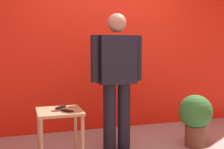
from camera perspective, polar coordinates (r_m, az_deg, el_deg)
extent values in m
cube|color=red|center=(4.69, -0.53, 9.00)|extent=(5.93, 0.12, 3.20)
cylinder|color=black|center=(3.72, -0.48, -8.37)|extent=(0.17, 0.17, 0.85)
cylinder|color=black|center=(3.79, 2.35, -8.12)|extent=(0.17, 0.17, 0.85)
cube|color=black|center=(3.65, 0.96, 2.94)|extent=(0.47, 0.25, 0.60)
cube|color=red|center=(3.76, 0.33, 3.49)|extent=(0.13, 0.02, 0.51)
cube|color=silver|center=(3.77, 0.29, 3.22)|extent=(0.05, 0.01, 0.46)
cylinder|color=black|center=(3.56, -3.31, 3.11)|extent=(0.12, 0.12, 0.57)
cylinder|color=black|center=(3.75, 5.02, 3.23)|extent=(0.12, 0.12, 0.57)
sphere|color=#A87A5B|center=(3.65, 0.98, 10.09)|extent=(0.23, 0.23, 0.23)
cube|color=tan|center=(3.26, -10.27, -7.13)|extent=(0.48, 0.48, 0.03)
cylinder|color=tan|center=(3.12, -13.65, -13.78)|extent=(0.04, 0.04, 0.60)
cylinder|color=tan|center=(3.17, -5.77, -13.31)|extent=(0.04, 0.04, 0.60)
cylinder|color=tan|center=(3.52, -14.12, -11.51)|extent=(0.04, 0.04, 0.60)
cylinder|color=tan|center=(3.57, -7.17, -11.16)|extent=(0.04, 0.04, 0.60)
cube|color=black|center=(3.18, -8.83, -7.05)|extent=(0.14, 0.16, 0.01)
cube|color=black|center=(3.35, -10.00, -6.31)|extent=(0.14, 0.16, 0.02)
cylinder|color=brown|center=(4.09, 15.92, -11.47)|extent=(0.26, 0.26, 0.28)
sphere|color=#2D7233|center=(4.01, 16.05, -6.99)|extent=(0.44, 0.44, 0.44)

